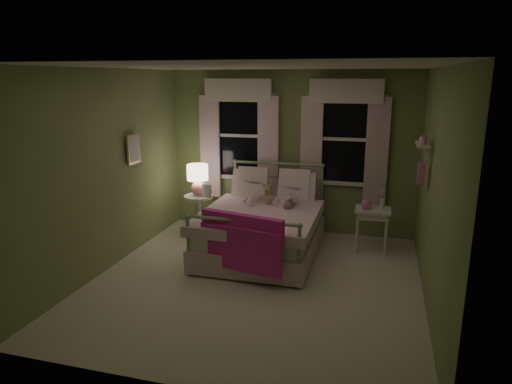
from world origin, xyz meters
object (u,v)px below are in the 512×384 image
(nightstand_left, at_px, (199,209))
(teddy_bear, at_px, (267,196))
(bed, at_px, (262,228))
(table_lamp, at_px, (198,177))
(nightstand_right, at_px, (373,215))
(child_right, at_px, (288,184))
(child_left, at_px, (252,181))

(nightstand_left, bearing_deg, teddy_bear, -11.77)
(bed, distance_m, table_lamp, 1.42)
(teddy_bear, xyz_separation_m, nightstand_left, (-1.19, 0.25, -0.37))
(nightstand_right, bearing_deg, child_right, -176.90)
(teddy_bear, bearing_deg, bed, -90.00)
(child_left, bearing_deg, nightstand_left, -16.40)
(child_right, bearing_deg, bed, 47.63)
(bed, distance_m, child_left, 0.77)
(nightstand_left, distance_m, table_lamp, 0.54)
(child_right, relative_size, nightstand_left, 1.16)
(bed, bearing_deg, nightstand_left, 156.79)
(teddy_bear, distance_m, table_lamp, 1.23)
(bed, height_order, nightstand_right, bed)
(child_left, distance_m, nightstand_right, 1.84)
(child_left, xyz_separation_m, nightstand_left, (-0.91, 0.09, -0.54))
(child_left, bearing_deg, teddy_bear, 139.75)
(bed, relative_size, nightstand_right, 3.18)
(nightstand_left, relative_size, nightstand_right, 1.02)
(child_left, distance_m, teddy_bear, 0.36)
(teddy_bear, relative_size, table_lamp, 0.60)
(child_left, distance_m, table_lamp, 0.92)
(nightstand_right, bearing_deg, child_left, -177.86)
(child_right, xyz_separation_m, table_lamp, (-1.47, 0.09, 0.01))
(child_right, bearing_deg, teddy_bear, 20.72)
(child_left, relative_size, child_right, 1.04)
(teddy_bear, distance_m, nightstand_left, 1.28)
(bed, xyz_separation_m, nightstand_left, (-1.19, 0.51, 0.03))
(child_right, height_order, teddy_bear, child_right)
(teddy_bear, height_order, table_lamp, table_lamp)
(bed, xyz_separation_m, child_left, (-0.28, 0.42, 0.58))
(teddy_bear, bearing_deg, nightstand_left, 168.23)
(child_right, distance_m, nightstand_left, 1.57)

